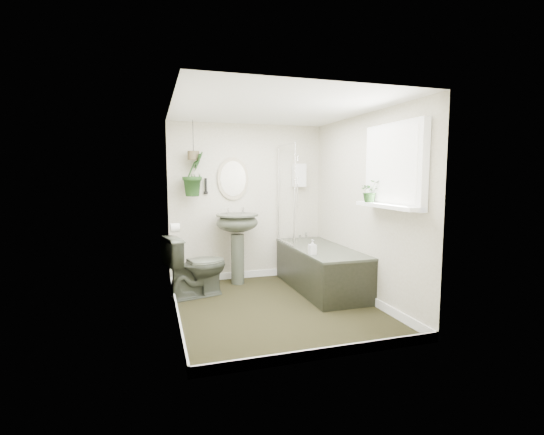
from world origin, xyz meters
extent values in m
cube|color=black|center=(0.00, 0.00, -0.01)|extent=(2.30, 2.80, 0.02)
cube|color=white|center=(0.00, 0.00, 2.31)|extent=(2.30, 2.80, 0.02)
cube|color=beige|center=(0.00, 1.41, 1.15)|extent=(2.30, 0.02, 2.30)
cube|color=beige|center=(0.00, -1.41, 1.15)|extent=(2.30, 0.02, 2.30)
cube|color=beige|center=(-1.16, 0.00, 1.15)|extent=(0.02, 2.80, 2.30)
cube|color=beige|center=(1.16, 0.00, 1.15)|extent=(0.02, 2.80, 2.30)
cube|color=white|center=(0.00, 0.00, 0.05)|extent=(2.30, 2.80, 0.10)
cube|color=white|center=(0.80, 1.34, 1.55)|extent=(0.20, 0.10, 0.35)
ellipsoid|color=tan|center=(-0.22, 1.37, 1.50)|extent=(0.46, 0.03, 0.62)
cylinder|color=black|center=(-0.62, 1.36, 1.40)|extent=(0.04, 0.04, 0.22)
cylinder|color=white|center=(-1.10, 0.70, 0.90)|extent=(0.11, 0.11, 0.11)
cube|color=white|center=(1.09, -0.70, 1.65)|extent=(0.08, 1.00, 0.90)
cube|color=white|center=(1.02, -0.70, 1.23)|extent=(0.18, 1.00, 0.04)
cube|color=white|center=(1.04, -0.70, 1.65)|extent=(0.01, 0.86, 0.76)
imported|color=#3C4134|center=(-0.85, 0.69, 0.40)|extent=(0.87, 0.63, 0.80)
imported|color=black|center=(0.99, -0.40, 1.37)|extent=(0.27, 0.25, 0.25)
imported|color=black|center=(-0.80, 1.25, 1.57)|extent=(0.44, 0.44, 0.62)
imported|color=black|center=(0.51, 0.11, 0.67)|extent=(0.08, 0.08, 0.18)
cylinder|color=brown|center=(-0.80, 1.25, 1.82)|extent=(0.16, 0.16, 0.12)
camera|label=1|loc=(-1.38, -4.32, 1.56)|focal=26.00mm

